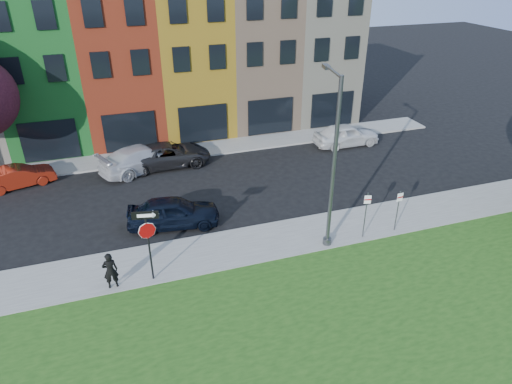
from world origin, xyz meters
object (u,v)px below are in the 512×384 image
object	(u,v)px
stop_sign	(147,232)
street_lamp	(332,165)
sedan_near	(173,212)
man	(110,271)

from	to	relation	value
stop_sign	street_lamp	bearing A→B (deg)	13.68
sedan_near	street_lamp	bearing A→B (deg)	-111.84
stop_sign	man	xyz separation A→B (m)	(-1.63, -0.00, -1.50)
stop_sign	man	size ratio (longest dim) A/B	1.99
stop_sign	man	world-z (taller)	stop_sign
stop_sign	man	bearing A→B (deg)	-167.79
man	street_lamp	bearing A→B (deg)	178.45
sedan_near	man	bearing A→B (deg)	150.54
man	stop_sign	bearing A→B (deg)	177.23
stop_sign	street_lamp	distance (m)	8.27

